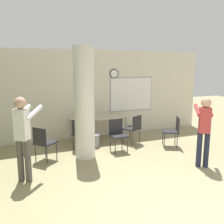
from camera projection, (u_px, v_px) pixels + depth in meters
The scene contains 13 objects.
ground_plane at pixel (195, 224), 3.72m from camera, with size 24.00×24.00×0.00m, color tan.
wall_back at pixel (93, 94), 8.09m from camera, with size 8.00×0.15×2.80m.
support_pillar at pixel (84, 103), 6.17m from camera, with size 0.50×0.50×2.80m.
folding_table at pixel (98, 119), 7.76m from camera, with size 1.75×0.68×0.74m.
bottle_on_table at pixel (87, 114), 7.73m from camera, with size 0.08×0.08×0.27m.
waste_bin at pixel (95, 141), 7.23m from camera, with size 0.27×0.27×0.36m.
chair_table_left at pixel (80, 132), 6.94m from camera, with size 0.58×0.58×0.87m.
chair_table_front at pixel (118, 133), 6.82m from camera, with size 0.44×0.44×0.87m.
chair_table_right at pixel (133, 127), 7.46m from camera, with size 0.59×0.59×0.87m.
chair_mid_room at pixel (173, 129), 7.17m from camera, with size 0.59×0.59×0.87m.
chair_near_pillar at pixel (44, 141), 6.08m from camera, with size 0.62×0.62×0.87m.
person_watching_back at pixel (23, 132), 4.96m from camera, with size 0.63×0.69×1.74m.
person_playing_side at pixel (204, 127), 5.68m from camera, with size 0.56×0.68×1.63m.
Camera 1 is at (-2.38, -2.65, 2.36)m, focal length 40.00 mm.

